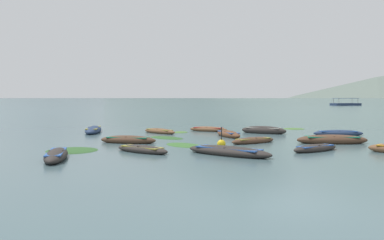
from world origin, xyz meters
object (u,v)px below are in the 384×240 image
object	(u,v)px
rowboat_1	(264,130)
rowboat_11	(253,141)
rowboat_2	(160,131)
rowboat_0	(332,140)
rowboat_7	(56,155)
rowboat_10	(338,133)
rowboat_6	(228,134)
rowboat_12	(315,148)
ferry_0	(346,104)
rowboat_13	(142,149)
rowboat_5	(93,130)
rowboat_8	(208,129)
mooring_buoy	(221,144)
rowboat_3	(128,140)
rowboat_4	(228,151)

from	to	relation	value
rowboat_1	rowboat_11	size ratio (longest dim) A/B	1.13
rowboat_2	rowboat_0	bearing A→B (deg)	-33.90
rowboat_0	rowboat_7	distance (m)	15.18
rowboat_10	rowboat_6	bearing A→B (deg)	-175.59
rowboat_12	ferry_0	world-z (taller)	ferry_0
rowboat_13	ferry_0	distance (m)	119.45
rowboat_5	ferry_0	xyz separation A→B (m)	(59.74, 94.89, 0.26)
rowboat_8	rowboat_11	xyz separation A→B (m)	(2.00, -8.17, -0.01)
rowboat_0	rowboat_1	xyz separation A→B (m)	(-2.59, 6.50, 0.01)
rowboat_11	mooring_buoy	bearing A→B (deg)	-150.49
rowboat_7	ferry_0	distance (m)	122.88
rowboat_10	rowboat_0	bearing A→B (deg)	-115.79
rowboat_7	rowboat_3	bearing A→B (deg)	68.76
rowboat_0	rowboat_5	world-z (taller)	rowboat_0
rowboat_3	rowboat_11	size ratio (longest dim) A/B	1.14
rowboat_0	mooring_buoy	bearing A→B (deg)	-172.52
rowboat_13	rowboat_11	bearing A→B (deg)	30.92
rowboat_0	rowboat_7	xyz separation A→B (m)	(-14.18, -5.42, -0.03)
rowboat_10	rowboat_13	size ratio (longest dim) A/B	1.14
rowboat_4	ferry_0	bearing A→B (deg)	64.53
ferry_0	rowboat_13	bearing A→B (deg)	-117.45
rowboat_3	rowboat_10	xyz separation A→B (m)	(14.08, 4.04, -0.02)
rowboat_0	ferry_0	bearing A→B (deg)	66.60
rowboat_3	rowboat_5	bearing A→B (deg)	116.21
rowboat_7	rowboat_12	size ratio (longest dim) A/B	1.28
rowboat_0	rowboat_4	bearing A→B (deg)	-145.87
rowboat_2	ferry_0	world-z (taller)	ferry_0
rowboat_2	rowboat_11	size ratio (longest dim) A/B	0.95
rowboat_0	rowboat_8	bearing A→B (deg)	127.80
rowboat_12	rowboat_13	size ratio (longest dim) A/B	0.98
rowboat_2	rowboat_5	size ratio (longest dim) A/B	0.63
rowboat_2	rowboat_5	bearing A→B (deg)	171.02
rowboat_0	rowboat_12	xyz separation A→B (m)	(-2.12, -3.28, -0.06)
rowboat_2	rowboat_11	world-z (taller)	rowboat_2
rowboat_3	mooring_buoy	distance (m)	5.51
rowboat_8	rowboat_13	distance (m)	12.53
rowboat_11	rowboat_0	bearing A→B (deg)	-3.35
rowboat_7	rowboat_10	xyz separation A→B (m)	(16.43, 10.07, -0.01)
rowboat_2	rowboat_8	xyz separation A→B (m)	(3.75, 1.52, 0.01)
rowboat_6	rowboat_4	bearing A→B (deg)	-97.26
rowboat_4	rowboat_6	xyz separation A→B (m)	(1.09, 8.52, -0.00)
rowboat_10	rowboat_12	size ratio (longest dim) A/B	1.17
rowboat_3	rowboat_12	bearing A→B (deg)	-21.83
rowboat_2	rowboat_8	distance (m)	4.04
rowboat_3	rowboat_6	bearing A→B (deg)	28.57
rowboat_5	rowboat_8	distance (m)	8.82
rowboat_1	rowboat_6	world-z (taller)	rowboat_1
rowboat_1	rowboat_12	distance (m)	9.79
rowboat_5	mooring_buoy	bearing A→B (deg)	-44.20
rowboat_3	rowboat_5	world-z (taller)	rowboat_5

